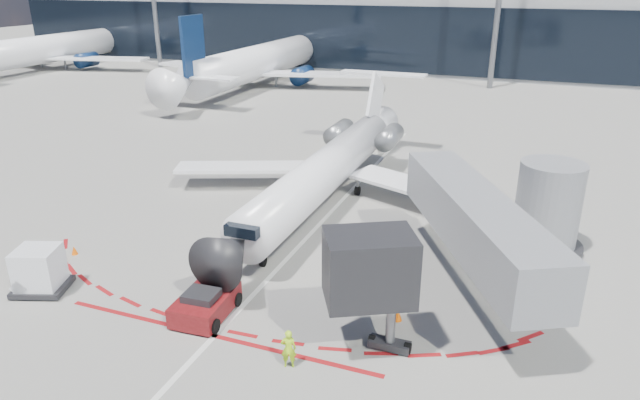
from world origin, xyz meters
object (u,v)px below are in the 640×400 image
at_px(regional_jet, 331,166).
at_px(pushback_tug, 205,304).
at_px(uld_container, 39,270).
at_px(ramp_worker, 288,349).

relative_size(regional_jet, pushback_tug, 5.42).
bearing_deg(regional_jet, uld_container, -118.29).
bearing_deg(pushback_tug, ramp_worker, -25.35).
relative_size(pushback_tug, ramp_worker, 3.21).
bearing_deg(regional_jet, ramp_worker, -75.28).
relative_size(regional_jet, ramp_worker, 17.41).
distance_m(pushback_tug, uld_container, 8.10).
height_order(regional_jet, pushback_tug, regional_jet).
distance_m(ramp_worker, uld_container, 12.71).
xyz_separation_m(pushback_tug, uld_container, (-8.03, -0.92, 0.48)).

